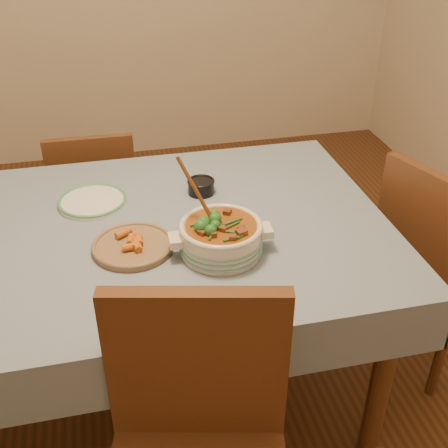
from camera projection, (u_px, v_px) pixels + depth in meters
name	position (u px, v px, depth m)	size (l,w,h in m)	color
floor	(147.00, 392.00, 2.20)	(4.50, 4.50, 0.00)	#3F2712
dining_table	(132.00, 254.00, 1.84)	(1.68, 1.08, 0.76)	brown
stew_casserole	(221.00, 235.00, 1.66)	(0.31, 0.25, 0.29)	beige
white_plate	(92.00, 201.00, 1.93)	(0.30, 0.30, 0.02)	white
condiment_bowl	(201.00, 186.00, 1.99)	(0.11, 0.11, 0.05)	black
fried_plate	(133.00, 245.00, 1.70)	(0.27, 0.27, 0.04)	#7F5F46
chair_far	(97.00, 199.00, 2.58)	(0.38, 0.38, 0.80)	#582D1B
chair_right	(436.00, 258.00, 2.10)	(0.52, 0.52, 0.88)	#582D1B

